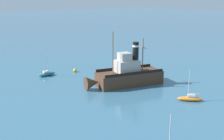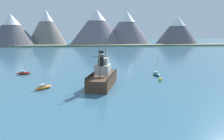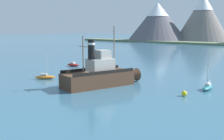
{
  "view_description": "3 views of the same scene",
  "coord_description": "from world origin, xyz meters",
  "px_view_note": "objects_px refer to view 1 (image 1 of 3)",
  "views": [
    {
      "loc": [
        -35.62,
        34.58,
        15.43
      ],
      "look_at": [
        2.76,
        2.99,
        2.66
      ],
      "focal_mm": 45.0,
      "sensor_mm": 36.0,
      "label": 1
    },
    {
      "loc": [
        -1.68,
        -41.5,
        11.6
      ],
      "look_at": [
        2.89,
        3.73,
        2.9
      ],
      "focal_mm": 32.0,
      "sensor_mm": 36.0,
      "label": 2
    },
    {
      "loc": [
        31.3,
        -33.0,
        9.7
      ],
      "look_at": [
        0.84,
        4.04,
        2.39
      ],
      "focal_mm": 45.0,
      "sensor_mm": 36.0,
      "label": 3
    }
  ],
  "objects_px": {
    "sailboat_orange": "(190,98)",
    "mooring_buoy": "(75,70)",
    "old_tugboat": "(126,75)",
    "sailboat_teal": "(47,74)"
  },
  "relations": [
    {
      "from": "old_tugboat",
      "to": "mooring_buoy",
      "type": "bearing_deg",
      "value": 9.41
    },
    {
      "from": "mooring_buoy",
      "to": "sailboat_teal",
      "type": "bearing_deg",
      "value": 80.23
    },
    {
      "from": "mooring_buoy",
      "to": "sailboat_orange",
      "type": "bearing_deg",
      "value": -170.7
    },
    {
      "from": "old_tugboat",
      "to": "sailboat_teal",
      "type": "bearing_deg",
      "value": 29.4
    },
    {
      "from": "sailboat_orange",
      "to": "mooring_buoy",
      "type": "relative_size",
      "value": 6.3
    },
    {
      "from": "sailboat_orange",
      "to": "mooring_buoy",
      "type": "bearing_deg",
      "value": 9.3
    },
    {
      "from": "sailboat_teal",
      "to": "old_tugboat",
      "type": "bearing_deg",
      "value": -150.6
    },
    {
      "from": "sailboat_orange",
      "to": "mooring_buoy",
      "type": "height_order",
      "value": "sailboat_orange"
    },
    {
      "from": "old_tugboat",
      "to": "sailboat_orange",
      "type": "bearing_deg",
      "value": -170.82
    },
    {
      "from": "sailboat_orange",
      "to": "old_tugboat",
      "type": "bearing_deg",
      "value": 9.18
    }
  ]
}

